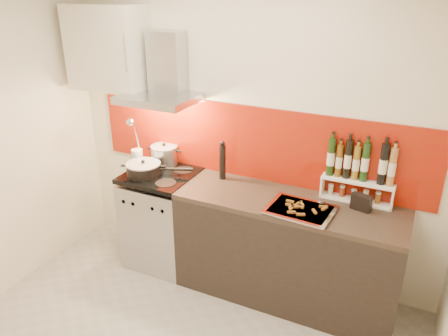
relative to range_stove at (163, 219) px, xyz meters
The scene contains 13 objects.
back_wall 1.15m from the range_stove, 23.53° to the left, with size 3.40×0.02×2.60m, color silver.
backsplash 1.12m from the range_stove, 21.33° to the left, with size 3.00×0.02×0.64m, color maroon.
range_stove is the anchor object (origin of this frame).
counter 1.20m from the range_stove, ahead, with size 1.80×0.60×0.90m.
range_hood 1.31m from the range_stove, 90.00° to the left, with size 0.62×0.50×0.61m.
upper_cabinet 1.61m from the range_stove, 166.72° to the left, with size 0.70×0.35×0.72m, color silver.
stock_pot 0.60m from the range_stove, 111.25° to the left, with size 0.25×0.25×0.21m.
saute_pan 0.54m from the range_stove, 144.42° to the right, with size 0.56×0.34×0.14m.
utensil_jar 0.67m from the range_stove, behind, with size 0.10×0.15×0.49m.
pepper_mill 0.84m from the range_stove, 16.69° to the left, with size 0.05×0.05×0.35m.
step_shelf 1.81m from the range_stove, ahead, with size 0.55×0.15×0.50m.
caddy_box 1.80m from the range_stove, ahead, with size 0.15×0.06×0.13m, color black.
baking_tray 1.41m from the range_stove, ahead, with size 0.51×0.41×0.03m.
Camera 1 is at (1.34, -1.85, 2.50)m, focal length 35.00 mm.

